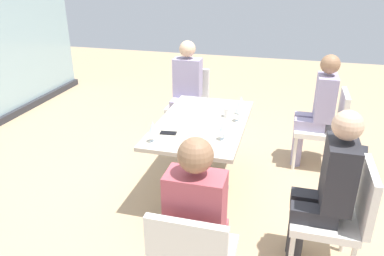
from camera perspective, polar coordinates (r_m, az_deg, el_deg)
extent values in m
plane|color=tan|center=(3.90, 1.44, -8.94)|extent=(12.00, 12.00, 0.00)
cube|color=#BCB29E|center=(3.56, 1.55, 0.74)|extent=(1.37, 0.82, 0.04)
cylinder|color=#4C4C51|center=(3.72, 1.49, -4.44)|extent=(0.14, 0.14, 0.69)
cylinder|color=#4C4C51|center=(3.89, 1.44, -8.79)|extent=(0.56, 0.56, 0.02)
cube|color=silver|center=(4.37, 18.32, -0.22)|extent=(0.46, 0.46, 0.06)
cube|color=silver|center=(4.31, 22.03, 2.35)|extent=(0.46, 0.05, 0.42)
cylinder|color=silver|center=(4.63, 15.44, -1.54)|extent=(0.04, 0.04, 0.39)
cylinder|color=silver|center=(4.27, 15.36, -3.76)|extent=(0.04, 0.04, 0.39)
cylinder|color=silver|center=(4.66, 20.34, -2.05)|extent=(0.04, 0.04, 0.39)
cylinder|color=silver|center=(4.30, 20.68, -4.29)|extent=(0.04, 0.04, 0.39)
cube|color=silver|center=(4.79, -0.82, 3.15)|extent=(0.46, 0.46, 0.06)
cube|color=silver|center=(4.94, -0.04, 6.74)|extent=(0.05, 0.46, 0.42)
cylinder|color=silver|center=(4.75, -3.78, 0.00)|extent=(0.04, 0.04, 0.39)
cylinder|color=silver|center=(4.65, 0.90, -0.51)|extent=(0.04, 0.04, 0.39)
cylinder|color=silver|center=(5.10, -2.35, 1.75)|extent=(0.04, 0.04, 0.39)
cylinder|color=silver|center=(5.01, 2.03, 1.30)|extent=(0.04, 0.04, 0.39)
cube|color=silver|center=(2.48, 0.78, -18.90)|extent=(0.46, 0.46, 0.06)
cube|color=silver|center=(2.14, -0.93, -18.54)|extent=(0.05, 0.46, 0.42)
cylinder|color=silver|center=(2.82, -2.35, -18.88)|extent=(0.04, 0.04, 0.39)
cube|color=silver|center=(2.93, 19.36, -12.93)|extent=(0.46, 0.46, 0.06)
cube|color=silver|center=(2.84, 25.09, -9.35)|extent=(0.46, 0.05, 0.42)
cylinder|color=silver|center=(3.20, 14.98, -13.76)|extent=(0.04, 0.04, 0.39)
cylinder|color=silver|center=(3.25, 22.25, -14.34)|extent=(0.04, 0.04, 0.39)
cylinder|color=#9E93B7|center=(4.52, 15.76, -1.80)|extent=(0.11, 0.11, 0.45)
cube|color=#9E93B7|center=(4.41, 17.40, 1.35)|extent=(0.13, 0.32, 0.11)
cylinder|color=#9E93B7|center=(4.35, 15.74, -2.79)|extent=(0.11, 0.11, 0.45)
cube|color=#9E93B7|center=(4.24, 17.44, 0.46)|extent=(0.13, 0.32, 0.11)
cube|color=#9E93B7|center=(4.24, 19.65, 4.41)|extent=(0.34, 0.20, 0.48)
sphere|color=#936B4C|center=(4.14, 20.33, 9.10)|extent=(0.20, 0.20, 0.20)
cylinder|color=#9E93B7|center=(4.73, -2.43, 0.31)|extent=(0.11, 0.11, 0.45)
cube|color=#9E93B7|center=(4.71, -2.14, 3.89)|extent=(0.32, 0.13, 0.11)
cylinder|color=#9E93B7|center=(4.68, -0.33, 0.08)|extent=(0.11, 0.11, 0.45)
cube|color=#9E93B7|center=(4.67, -0.02, 3.69)|extent=(0.32, 0.13, 0.11)
cube|color=#9E93B7|center=(4.72, -0.68, 7.68)|extent=(0.20, 0.34, 0.48)
sphere|color=#D8AD8C|center=(4.63, -0.70, 11.97)|extent=(0.20, 0.20, 0.20)
cube|color=#B24C56|center=(2.47, 3.38, -16.57)|extent=(0.32, 0.13, 0.11)
cube|color=#B24C56|center=(2.50, -0.81, -15.91)|extent=(0.32, 0.13, 0.11)
cube|color=#B24C56|center=(2.21, 0.50, -12.47)|extent=(0.20, 0.34, 0.48)
sphere|color=#936B4C|center=(2.01, 0.54, -4.17)|extent=(0.20, 0.20, 0.20)
cylinder|color=#28282D|center=(3.10, 15.45, -14.57)|extent=(0.11, 0.11, 0.45)
cube|color=#28282D|center=(2.95, 17.94, -10.44)|extent=(0.13, 0.32, 0.11)
cylinder|color=#28282D|center=(2.96, 15.40, -16.69)|extent=(0.11, 0.11, 0.45)
cube|color=#28282D|center=(2.80, 18.03, -12.46)|extent=(0.13, 0.32, 0.11)
cube|color=#28282D|center=(2.73, 21.48, -6.56)|extent=(0.34, 0.20, 0.48)
sphere|color=#D8AD8C|center=(2.58, 22.65, 0.39)|extent=(0.20, 0.20, 0.20)
cylinder|color=silver|center=(3.77, 7.39, 2.19)|extent=(0.06, 0.06, 0.00)
cylinder|color=silver|center=(3.75, 7.42, 2.83)|extent=(0.01, 0.01, 0.08)
cone|color=silver|center=(3.72, 7.49, 4.12)|extent=(0.07, 0.07, 0.09)
cylinder|color=silver|center=(3.59, 7.04, 1.08)|extent=(0.06, 0.06, 0.00)
cylinder|color=silver|center=(3.57, 7.07, 1.75)|extent=(0.01, 0.01, 0.08)
cone|color=silver|center=(3.54, 7.15, 3.10)|extent=(0.07, 0.07, 0.09)
cylinder|color=silver|center=(3.16, -5.92, -2.07)|extent=(0.06, 0.06, 0.00)
cylinder|color=silver|center=(3.15, -5.95, -1.33)|extent=(0.01, 0.01, 0.08)
cone|color=silver|center=(3.11, -6.02, 0.18)|extent=(0.07, 0.07, 0.09)
cylinder|color=silver|center=(3.20, 4.78, -1.75)|extent=(0.06, 0.06, 0.00)
cylinder|color=silver|center=(3.18, 4.81, -1.02)|extent=(0.01, 0.01, 0.08)
cone|color=silver|center=(3.14, 4.86, 0.48)|extent=(0.07, 0.07, 0.09)
cylinder|color=white|center=(3.67, 5.42, 2.40)|extent=(0.08, 0.08, 0.09)
cube|color=black|center=(3.31, -3.63, -0.76)|extent=(0.09, 0.15, 0.01)
cube|color=#232328|center=(4.43, 23.91, -4.77)|extent=(0.32, 0.21, 0.28)
cube|color=silver|center=(4.85, 3.82, -0.23)|extent=(0.32, 0.20, 0.28)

